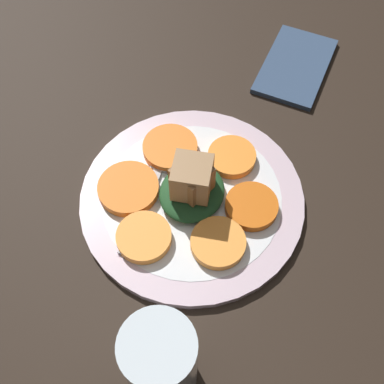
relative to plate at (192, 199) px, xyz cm
name	(u,v)px	position (x,y,z in cm)	size (l,w,h in cm)	color
table_slab	(192,205)	(0.00, 0.00, -1.52)	(120.00, 120.00, 2.00)	black
plate	(192,199)	(0.00, 0.00, 0.00)	(27.76, 27.76, 1.05)	silver
carrot_slice_0	(232,157)	(-7.13, 2.46, 1.15)	(6.20, 6.20, 1.14)	orange
carrot_slice_1	(170,148)	(-5.25, -5.40, 1.15)	(7.13, 7.13, 1.14)	orange
carrot_slice_2	(128,188)	(2.42, -7.50, 1.15)	(7.57, 7.57, 1.14)	orange
carrot_slice_3	(144,237)	(7.62, -2.77, 1.15)	(6.47, 6.47, 1.14)	#F99539
carrot_slice_4	(218,243)	(4.82, 5.40, 1.15)	(6.46, 6.46, 1.14)	#F9963A
carrot_slice_5	(251,206)	(-1.28, 7.27, 1.15)	(6.43, 6.43, 1.14)	#D56013
center_pile	(192,184)	(0.06, 0.09, 3.57)	(8.71, 7.84, 6.48)	#1E4723
fork	(151,186)	(0.82, -5.18, 0.78)	(18.45, 3.51, 0.40)	#B2B2B7
water_glass	(161,363)	(20.28, 5.79, 5.96)	(6.68, 6.68, 12.96)	silver
napkin	(296,66)	(-27.36, 4.94, -0.12)	(14.98, 8.99, 0.80)	#334766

